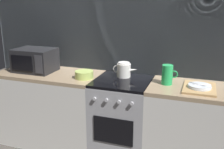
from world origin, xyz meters
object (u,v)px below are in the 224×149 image
mixing_bowl (84,75)px  pitcher (167,75)px  microwave (35,60)px  dish_pile (199,87)px  kettle (124,70)px  stove_unit (122,119)px

mixing_bowl → pitcher: size_ratio=1.00×
microwave → pitcher: size_ratio=2.30×
microwave → dish_pile: 1.87m
kettle → pitcher: 0.50m
microwave → mixing_bowl: size_ratio=2.30×
microwave → pitcher: bearing=0.8°
pitcher → dish_pile: size_ratio=0.50×
kettle → mixing_bowl: 0.44m
stove_unit → microwave: size_ratio=1.96×
pitcher → dish_pile: (0.32, -0.05, -0.08)m
stove_unit → pitcher: (0.47, 0.02, 0.55)m
stove_unit → dish_pile: 0.91m
dish_pile → kettle: bearing=169.3°
stove_unit → mixing_bowl: 0.65m
mixing_bowl → dish_pile: bearing=1.7°
microwave → stove_unit: bearing=0.2°
microwave → mixing_bowl: bearing=-5.7°
dish_pile → microwave: bearing=179.1°
kettle → mixing_bowl: bearing=-154.6°
microwave → kettle: 1.07m
stove_unit → mixing_bowl: bearing=-170.5°
kettle → pitcher: bearing=-11.6°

